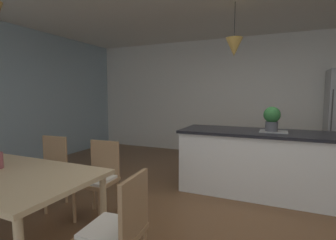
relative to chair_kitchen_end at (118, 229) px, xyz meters
name	(u,v)px	position (x,y,z in m)	size (l,w,h in m)	color
ground_plane	(227,221)	(0.51, 1.38, -0.49)	(10.00, 8.40, 0.04)	brown
wall_back_kitchen	(256,97)	(0.51, 4.64, 0.88)	(10.00, 0.12, 2.70)	white
chair_kitchen_end	(118,229)	(0.00, 0.00, 0.00)	(0.43, 0.43, 0.87)	#A87F56
chair_far_left	(48,168)	(-1.67, 0.86, 0.00)	(0.42, 0.42, 0.87)	#A87F56
chair_far_right	(99,177)	(-0.86, 0.86, 0.00)	(0.42, 0.42, 0.87)	#A87F56
kitchen_island	(264,162)	(0.84, 2.33, -0.01)	(2.34, 0.82, 0.91)	white
pendant_over_island_main	(234,47)	(0.38, 2.33, 1.61)	(0.24, 0.24, 0.74)	black
potted_plant_on_island	(272,118)	(0.92, 2.33, 0.62)	(0.22, 0.22, 0.35)	#4C4C51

